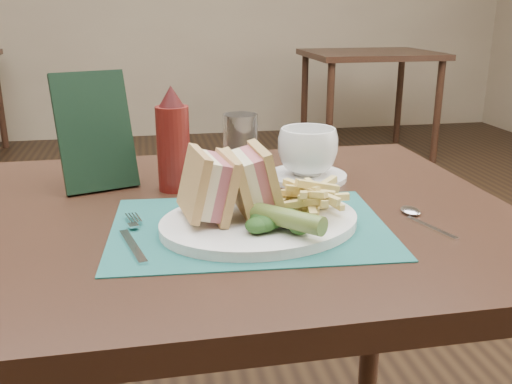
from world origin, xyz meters
TOP-DOWN VIEW (x-y plane):
  - wall_back at (0.00, 3.50)m, footprint 6.00×0.00m
  - table_bg_right at (1.45, 2.56)m, footprint 0.90×0.75m
  - placemat at (0.00, -0.59)m, footprint 0.43×0.32m
  - plate at (0.02, -0.59)m, footprint 0.34×0.29m
  - sandwich_half_a at (-0.08, -0.59)m, footprint 0.09×0.11m
  - sandwich_half_b at (-0.01, -0.58)m, footprint 0.08×0.11m
  - kale_garnish at (0.03, -0.65)m, footprint 0.11×0.08m
  - pickle_spear at (0.04, -0.66)m, footprint 0.10×0.11m
  - fries_pile at (0.10, -0.58)m, footprint 0.18×0.20m
  - fork at (-0.17, -0.60)m, footprint 0.07×0.17m
  - spoon at (0.27, -0.62)m, footprint 0.08×0.15m
  - saucer at (0.16, -0.36)m, footprint 0.17×0.17m
  - coffee_cup at (0.16, -0.36)m, footprint 0.13×0.13m
  - drinking_glass at (0.03, -0.37)m, footprint 0.08×0.08m
  - ketchup_bottle at (-0.09, -0.38)m, footprint 0.07×0.07m
  - check_presenter at (-0.23, -0.34)m, footprint 0.15×0.11m

SIDE VIEW (x-z plane):
  - wall_back at x=0.00m, z-range -3.00..3.00m
  - table_bg_right at x=1.45m, z-range 0.00..0.75m
  - placemat at x=0.00m, z-range 0.75..0.75m
  - spoon at x=0.27m, z-range 0.75..0.76m
  - saucer at x=0.16m, z-range 0.75..0.76m
  - fork at x=-0.17m, z-range 0.75..0.76m
  - plate at x=0.02m, z-range 0.75..0.77m
  - kale_garnish at x=0.03m, z-range 0.77..0.79m
  - pickle_spear at x=0.04m, z-range 0.77..0.80m
  - fries_pile at x=0.10m, z-range 0.77..0.83m
  - coffee_cup at x=0.16m, z-range 0.76..0.85m
  - drinking_glass at x=0.03m, z-range 0.75..0.88m
  - sandwich_half_b at x=-0.01m, z-range 0.77..0.87m
  - sandwich_half_a at x=-0.08m, z-range 0.77..0.87m
  - ketchup_bottle at x=-0.09m, z-range 0.75..0.94m
  - check_presenter at x=-0.23m, z-range 0.75..0.96m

